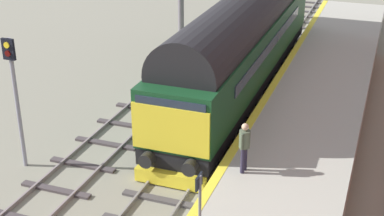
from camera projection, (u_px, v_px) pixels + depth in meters
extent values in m
plane|color=gray|center=(190.00, 160.00, 20.16)|extent=(140.00, 140.00, 0.00)
cube|color=gray|center=(171.00, 155.00, 20.35)|extent=(0.07, 60.00, 0.15)
cube|color=gray|center=(209.00, 161.00, 19.91)|extent=(0.07, 60.00, 0.15)
cube|color=#474343|center=(159.00, 199.00, 17.75)|extent=(2.50, 0.26, 0.09)
cube|color=#474343|center=(176.00, 178.00, 18.95)|extent=(2.50, 0.26, 0.09)
cube|color=#474343|center=(190.00, 159.00, 20.14)|extent=(2.50, 0.26, 0.09)
cube|color=#474343|center=(202.00, 142.00, 21.34)|extent=(2.50, 0.26, 0.09)
cube|color=#474343|center=(214.00, 126.00, 22.53)|extent=(2.50, 0.26, 0.09)
cube|color=#474343|center=(224.00, 113.00, 23.73)|extent=(2.50, 0.26, 0.09)
cube|color=#474343|center=(233.00, 100.00, 24.92)|extent=(2.50, 0.26, 0.09)
cube|color=#474343|center=(242.00, 89.00, 26.12)|extent=(2.50, 0.26, 0.09)
cube|color=#474343|center=(249.00, 79.00, 27.32)|extent=(2.50, 0.26, 0.09)
cube|color=#474343|center=(256.00, 70.00, 28.51)|extent=(2.50, 0.26, 0.09)
cube|color=#474343|center=(263.00, 61.00, 29.71)|extent=(2.50, 0.26, 0.09)
cube|color=#474343|center=(268.00, 53.00, 30.90)|extent=(2.50, 0.26, 0.09)
cube|color=#474343|center=(274.00, 46.00, 32.10)|extent=(2.50, 0.26, 0.09)
cube|color=#474343|center=(279.00, 39.00, 33.29)|extent=(2.50, 0.26, 0.09)
cube|color=#474343|center=(284.00, 33.00, 34.49)|extent=(2.50, 0.26, 0.09)
cube|color=#474343|center=(288.00, 27.00, 35.69)|extent=(2.50, 0.26, 0.09)
cube|color=#474343|center=(292.00, 21.00, 36.88)|extent=(2.50, 0.26, 0.09)
cube|color=#474343|center=(296.00, 16.00, 38.08)|extent=(2.50, 0.26, 0.09)
cube|color=#474343|center=(300.00, 11.00, 39.27)|extent=(2.50, 0.26, 0.09)
cube|color=#474343|center=(303.00, 6.00, 40.47)|extent=(2.50, 0.26, 0.09)
cube|color=#474343|center=(306.00, 2.00, 41.66)|extent=(2.50, 0.26, 0.09)
cube|color=gray|center=(89.00, 140.00, 21.41)|extent=(0.07, 60.00, 0.15)
cube|color=gray|center=(123.00, 146.00, 20.96)|extent=(0.07, 60.00, 0.15)
cube|color=#443C3D|center=(56.00, 190.00, 18.26)|extent=(2.50, 0.26, 0.09)
cube|color=#443C3D|center=(83.00, 165.00, 19.73)|extent=(2.50, 0.26, 0.09)
cube|color=#443C3D|center=(106.00, 143.00, 21.20)|extent=(2.50, 0.26, 0.09)
cube|color=#443C3D|center=(126.00, 125.00, 22.67)|extent=(2.50, 0.26, 0.09)
cube|color=#443C3D|center=(143.00, 108.00, 24.14)|extent=(2.50, 0.26, 0.09)
cube|color=#443C3D|center=(159.00, 94.00, 25.61)|extent=(2.50, 0.26, 0.09)
cube|color=#443C3D|center=(173.00, 81.00, 27.07)|extent=(2.50, 0.26, 0.09)
cube|color=#443C3D|center=(185.00, 69.00, 28.54)|extent=(2.50, 0.26, 0.09)
cube|color=#443C3D|center=(197.00, 59.00, 30.01)|extent=(2.50, 0.26, 0.09)
cube|color=#443C3D|center=(207.00, 49.00, 31.48)|extent=(2.50, 0.26, 0.09)
cube|color=#443C3D|center=(216.00, 41.00, 32.95)|extent=(2.50, 0.26, 0.09)
cube|color=#443C3D|center=(225.00, 33.00, 34.42)|extent=(2.50, 0.26, 0.09)
cube|color=#443C3D|center=(233.00, 26.00, 35.89)|extent=(2.50, 0.26, 0.09)
cube|color=#443C3D|center=(240.00, 19.00, 37.36)|extent=(2.50, 0.26, 0.09)
cube|color=#443C3D|center=(246.00, 13.00, 38.83)|extent=(2.50, 0.26, 0.09)
cube|color=#443C3D|center=(253.00, 7.00, 40.30)|extent=(2.50, 0.26, 0.09)
cube|color=#443C3D|center=(258.00, 2.00, 41.77)|extent=(2.50, 0.26, 0.09)
cube|color=#ACAA9C|center=(290.00, 165.00, 18.83)|extent=(4.00, 44.00, 1.00)
cube|color=yellow|center=(238.00, 143.00, 19.20)|extent=(0.30, 44.00, 0.01)
cube|color=black|center=(241.00, 74.00, 25.71)|extent=(2.56, 17.25, 0.60)
cube|color=#144020|center=(243.00, 46.00, 25.15)|extent=(2.70, 17.25, 2.10)
cylinder|color=black|center=(244.00, 20.00, 24.65)|extent=(2.56, 15.87, 2.57)
cube|color=yellow|center=(170.00, 130.00, 17.79)|extent=(2.65, 0.08, 1.58)
cube|color=#232D3D|center=(170.00, 109.00, 17.51)|extent=(2.38, 0.04, 0.64)
cube|color=#232D3D|center=(273.00, 43.00, 24.60)|extent=(0.04, 12.08, 0.44)
cylinder|color=black|center=(147.00, 160.00, 18.29)|extent=(0.48, 0.35, 0.48)
cylinder|color=black|center=(190.00, 168.00, 17.83)|extent=(0.48, 0.35, 0.48)
cube|color=yellow|center=(170.00, 178.00, 18.45)|extent=(2.43, 0.36, 0.47)
cylinder|color=black|center=(187.00, 150.00, 19.71)|extent=(1.64, 1.04, 1.04)
cylinder|color=black|center=(198.00, 137.00, 20.66)|extent=(1.64, 1.04, 1.04)
cylinder|color=black|center=(207.00, 125.00, 21.60)|extent=(1.64, 1.04, 1.04)
cylinder|color=black|center=(266.00, 49.00, 30.06)|extent=(1.64, 1.04, 1.04)
cylinder|color=black|center=(270.00, 43.00, 31.01)|extent=(1.64, 1.04, 1.04)
cylinder|color=black|center=(275.00, 37.00, 31.95)|extent=(1.64, 1.04, 1.04)
cylinder|color=gray|center=(17.00, 105.00, 18.84)|extent=(0.14, 0.14, 4.66)
cube|color=black|center=(8.00, 49.00, 17.98)|extent=(0.44, 0.10, 0.71)
cylinder|color=yellow|center=(7.00, 45.00, 17.86)|extent=(0.20, 0.06, 0.20)
cylinder|color=#500807|center=(8.00, 53.00, 17.98)|extent=(0.20, 0.06, 0.20)
cylinder|color=slate|center=(200.00, 203.00, 14.42)|extent=(0.08, 0.08, 1.63)
cube|color=black|center=(199.00, 182.00, 14.16)|extent=(0.05, 0.44, 0.36)
cube|color=white|center=(198.00, 181.00, 14.17)|extent=(0.01, 0.20, 0.24)
cylinder|color=#2C273C|center=(242.00, 161.00, 17.21)|extent=(0.13, 0.13, 0.84)
cylinder|color=#2C273C|center=(245.00, 158.00, 17.37)|extent=(0.13, 0.13, 0.84)
cylinder|color=#4E5C47|center=(245.00, 139.00, 17.01)|extent=(0.38, 0.38, 0.56)
sphere|color=tan|center=(245.00, 127.00, 16.84)|extent=(0.22, 0.22, 0.22)
cylinder|color=#4E5C47|center=(242.00, 142.00, 16.84)|extent=(0.09, 0.09, 0.52)
cylinder|color=#4E5C47|center=(247.00, 136.00, 17.18)|extent=(0.09, 0.09, 0.52)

